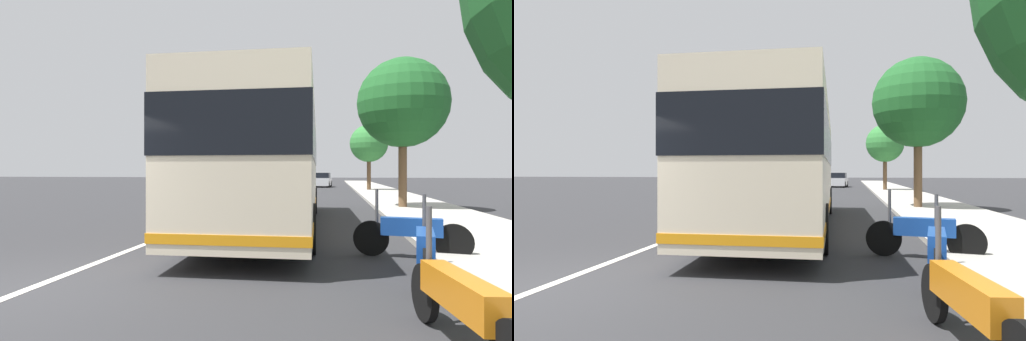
# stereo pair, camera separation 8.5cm
# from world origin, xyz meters

# --- Properties ---
(ground_plane) EXTENTS (220.00, 220.00, 0.00)m
(ground_plane) POSITION_xyz_m (0.00, 0.00, 0.00)
(ground_plane) COLOR #2D2D30
(sidewalk_curb) EXTENTS (110.00, 3.60, 0.14)m
(sidewalk_curb) POSITION_xyz_m (10.00, -7.67, 0.07)
(sidewalk_curb) COLOR #B2ADA3
(sidewalk_curb) RESTS_ON ground
(lane_divider_line) EXTENTS (110.00, 0.16, 0.01)m
(lane_divider_line) POSITION_xyz_m (10.00, 0.00, 0.00)
(lane_divider_line) COLOR silver
(lane_divider_line) RESTS_ON ground
(coach_bus) EXTENTS (12.45, 3.01, 3.43)m
(coach_bus) POSITION_xyz_m (7.26, -2.35, 1.94)
(coach_bus) COLOR beige
(coach_bus) RESTS_ON ground
(motorcycle_nearest_curb) EXTENTS (2.32, 0.43, 1.26)m
(motorcycle_nearest_curb) POSITION_xyz_m (-0.96, -5.24, 0.47)
(motorcycle_nearest_curb) COLOR black
(motorcycle_nearest_curb) RESTS_ON ground
(motorcycle_angled) EXTENTS (2.09, 0.46, 1.26)m
(motorcycle_angled) POSITION_xyz_m (1.57, -5.46, 0.47)
(motorcycle_angled) COLOR black
(motorcycle_angled) RESTS_ON ground
(motorcycle_far_end) EXTENTS (0.42, 2.12, 1.29)m
(motorcycle_far_end) POSITION_xyz_m (3.31, -5.56, 0.48)
(motorcycle_far_end) COLOR black
(motorcycle_far_end) RESTS_ON ground
(car_ahead_same_lane) EXTENTS (4.51, 1.90, 1.49)m
(car_ahead_same_lane) POSITION_xyz_m (41.28, 2.98, 0.70)
(car_ahead_same_lane) COLOR black
(car_ahead_same_lane) RESTS_ON ground
(car_far_distant) EXTENTS (4.48, 2.08, 1.50)m
(car_far_distant) POSITION_xyz_m (39.55, -2.92, 0.71)
(car_far_distant) COLOR silver
(car_far_distant) RESTS_ON ground
(roadside_tree_mid_block) EXTENTS (3.78, 3.78, 6.43)m
(roadside_tree_mid_block) POSITION_xyz_m (13.55, -7.01, 4.52)
(roadside_tree_mid_block) COLOR brown
(roadside_tree_mid_block) RESTS_ON ground
(roadside_tree_far_block) EXTENTS (3.09, 3.09, 5.50)m
(roadside_tree_far_block) POSITION_xyz_m (30.51, -6.99, 3.93)
(roadside_tree_far_block) COLOR brown
(roadside_tree_far_block) RESTS_ON ground
(utility_pole) EXTENTS (0.20, 0.20, 6.20)m
(utility_pole) POSITION_xyz_m (14.76, -7.16, 3.10)
(utility_pole) COLOR slate
(utility_pole) RESTS_ON ground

